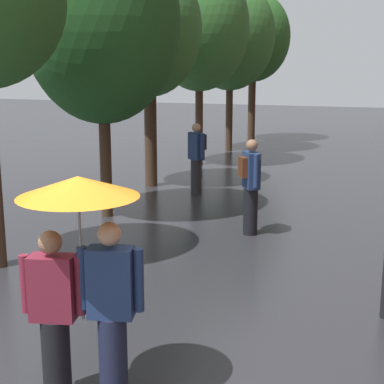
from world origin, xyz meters
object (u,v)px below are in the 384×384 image
(pedestrian_walking_far, at_px, (197,157))
(street_tree_3, at_px, (199,27))
(street_tree_4, at_px, (230,35))
(street_tree_5, at_px, (253,37))
(street_tree_1, at_px, (101,22))
(street_tree_2, at_px, (149,30))
(pedestrian_walking_midground, at_px, (250,185))
(couple_under_umbrella, at_px, (81,260))

(pedestrian_walking_far, bearing_deg, street_tree_3, 108.30)
(street_tree_4, relative_size, pedestrian_walking_far, 3.49)
(street_tree_3, distance_m, pedestrian_walking_far, 5.29)
(street_tree_5, distance_m, pedestrian_walking_far, 10.73)
(street_tree_3, height_order, street_tree_5, street_tree_3)
(street_tree_1, height_order, pedestrian_walking_far, street_tree_1)
(street_tree_2, height_order, street_tree_3, street_tree_3)
(street_tree_2, relative_size, pedestrian_walking_far, 3.26)
(pedestrian_walking_midground, bearing_deg, street_tree_3, 116.01)
(street_tree_1, bearing_deg, couple_under_umbrella, -63.73)
(couple_under_umbrella, relative_size, pedestrian_walking_midground, 1.21)
(street_tree_4, height_order, couple_under_umbrella, street_tree_4)
(street_tree_2, distance_m, street_tree_5, 9.65)
(street_tree_3, bearing_deg, street_tree_4, 89.54)
(street_tree_3, relative_size, pedestrian_walking_far, 3.54)
(street_tree_1, height_order, street_tree_3, street_tree_3)
(street_tree_5, distance_m, couple_under_umbrella, 19.24)
(street_tree_5, bearing_deg, pedestrian_walking_midground, -76.02)
(street_tree_1, height_order, street_tree_4, street_tree_4)
(pedestrian_walking_midground, relative_size, pedestrian_walking_far, 1.03)
(street_tree_1, height_order, street_tree_2, street_tree_1)
(street_tree_3, distance_m, pedestrian_walking_midground, 8.27)
(couple_under_umbrella, bearing_deg, street_tree_5, 99.56)
(street_tree_4, xyz_separation_m, couple_under_umbrella, (3.24, -15.81, -2.65))
(street_tree_2, xyz_separation_m, street_tree_4, (0.12, 6.66, 0.16))
(street_tree_5, height_order, pedestrian_walking_midground, street_tree_5)
(couple_under_umbrella, distance_m, pedestrian_walking_midground, 5.77)
(street_tree_2, xyz_separation_m, pedestrian_walking_midground, (3.44, -3.40, -2.93))
(street_tree_1, xyz_separation_m, pedestrian_walking_midground, (3.07, -0.31, -2.91))
(street_tree_4, bearing_deg, pedestrian_walking_far, -79.79)
(street_tree_5, relative_size, pedestrian_walking_midground, 3.35)
(street_tree_3, distance_m, couple_under_umbrella, 13.31)
(street_tree_4, bearing_deg, pedestrian_walking_midground, -71.73)
(street_tree_3, bearing_deg, pedestrian_walking_far, -71.70)
(street_tree_5, relative_size, pedestrian_walking_far, 3.43)
(street_tree_4, distance_m, pedestrian_walking_midground, 11.03)
(street_tree_4, distance_m, couple_under_umbrella, 16.35)
(street_tree_4, xyz_separation_m, street_tree_5, (0.07, 2.98, 0.05))
(street_tree_1, xyz_separation_m, street_tree_5, (-0.18, 12.73, 0.24))
(street_tree_5, bearing_deg, pedestrian_walking_far, -83.15)
(street_tree_3, bearing_deg, street_tree_5, 89.08)
(street_tree_2, xyz_separation_m, pedestrian_walking_far, (1.41, -0.54, -2.95))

